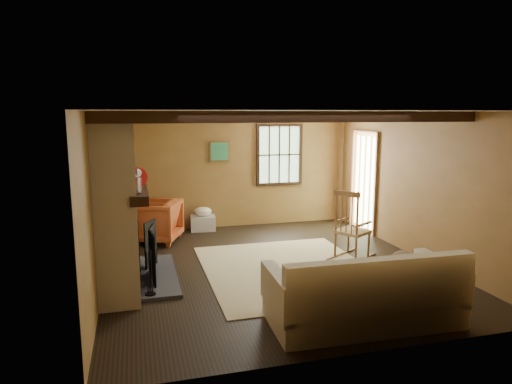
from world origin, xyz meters
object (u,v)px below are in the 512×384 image
object	(u,v)px
sofa	(366,297)
armchair	(155,221)
rocking_chair	(351,229)
laundry_basket	(203,223)
fireplace	(120,205)

from	to	relation	value
sofa	armchair	size ratio (longest dim) A/B	2.57
rocking_chair	sofa	xyz separation A→B (m)	(-0.93, -2.23, -0.17)
laundry_basket	armchair	bearing A→B (deg)	-147.98
fireplace	laundry_basket	size ratio (longest dim) A/B	4.80
sofa	laundry_basket	world-z (taller)	sofa
rocking_chair	laundry_basket	distance (m)	3.26
laundry_basket	armchair	distance (m)	1.18
armchair	rocking_chair	bearing A→B (deg)	80.69
laundry_basket	armchair	xyz separation A→B (m)	(-0.98, -0.61, 0.24)
fireplace	armchair	size ratio (longest dim) A/B	2.79
fireplace	armchair	bearing A→B (deg)	74.11
fireplace	armchair	distance (m)	2.14
armchair	sofa	bearing A→B (deg)	49.57
rocking_chair	laundry_basket	size ratio (longest dim) A/B	2.32
fireplace	sofa	xyz separation A→B (m)	(2.69, -2.15, -0.79)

